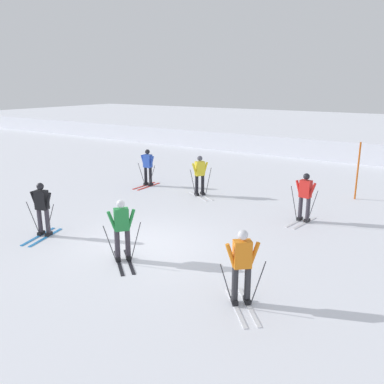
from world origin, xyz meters
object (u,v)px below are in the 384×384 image
Objects in this scene: skier_orange at (242,265)px; skier_green at (122,227)px; skier_red at (305,196)px; skier_blue at (148,166)px; skier_yellow at (200,174)px; trail_marker_pole at (358,171)px; skier_black at (42,208)px.

skier_green is at bearing 175.59° from skier_orange.
skier_red is at bearing 95.99° from skier_orange.
skier_blue and skier_green have the same top height.
skier_yellow is at bearing 128.04° from skier_orange.
skier_orange is at bearing -4.41° from skier_green.
skier_blue is 8.21m from skier_green.
skier_black is at bearing -126.69° from trail_marker_pole.
skier_blue is (-8.35, 7.05, -0.00)m from skier_orange.
skier_red is (7.71, -0.98, 0.00)m from skier_blue.
skier_orange is 8.82m from skier_yellow.
skier_yellow is 1.00× the size of skier_green.
skier_orange is 1.00× the size of skier_yellow.
skier_orange is 10.92m from skier_blue.
skier_black is (-1.57, -6.67, -0.00)m from skier_yellow.
skier_orange is 3.71m from skier_green.
skier_black is 1.00× the size of skier_red.
skier_blue is 1.00× the size of skier_green.
skier_orange is 0.72× the size of trail_marker_pole.
skier_black is at bearing 177.76° from skier_orange.
skier_black is at bearing -137.69° from skier_red.
skier_black is at bearing -179.82° from skier_green.
skier_yellow is 6.44m from trail_marker_pole.
skier_blue is 6.90m from skier_black.
skier_black is at bearing -78.78° from skier_blue.
skier_green is at bearing -75.41° from skier_yellow.
skier_green is (-3.70, 0.29, 0.04)m from skier_orange.
skier_green is (1.73, -6.66, 0.04)m from skier_yellow.
skier_yellow is at bearing -151.77° from trail_marker_pole.
skier_black is 12.12m from trail_marker_pole.
trail_marker_pole is at bearing 88.65° from skier_orange.
skier_orange is 1.00× the size of skier_blue.
skier_blue is at bearing 139.83° from skier_orange.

